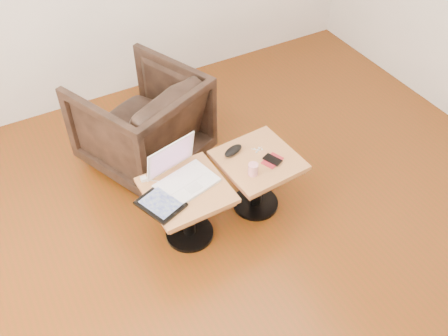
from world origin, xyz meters
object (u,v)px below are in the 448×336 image
side_table_left (187,201)px  armchair (142,121)px  laptop (182,175)px  striped_cup (253,169)px  side_table_right (258,171)px

side_table_left → armchair: 0.84m
side_table_left → laptop: laptop is taller
striped_cup → side_table_right: bearing=44.6°
laptop → armchair: armchair is taller
side_table_left → armchair: (0.04, 0.84, 0.03)m
side_table_right → armchair: armchair is taller
laptop → striped_cup: bearing=-35.4°
side_table_left → side_table_right: bearing=0.3°
striped_cup → armchair: bearing=112.3°
side_table_right → armchair: 0.96m
striped_cup → armchair: 1.01m
side_table_right → striped_cup: striped_cup is taller
striped_cup → armchair: size_ratio=0.10×
laptop → striped_cup: (0.41, -0.17, -0.01)m
side_table_left → armchair: bearing=86.1°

